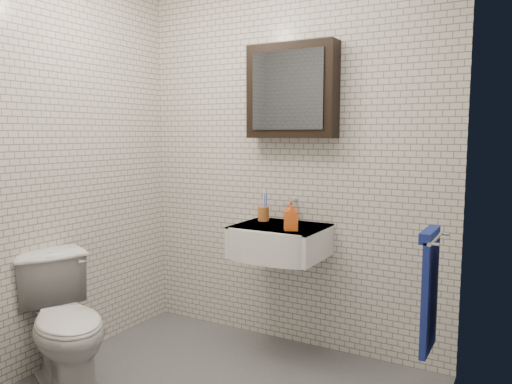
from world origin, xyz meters
TOP-DOWN VIEW (x-y plane):
  - room_shell at (0.00, 0.00)m, footprint 2.22×2.02m
  - washbasin at (0.05, 0.73)m, footprint 0.55×0.50m
  - faucet at (0.05, 0.93)m, footprint 0.06×0.20m
  - mirror_cabinet at (0.05, 0.93)m, footprint 0.60×0.15m
  - towel_rail at (1.04, 0.35)m, footprint 0.09×0.30m
  - toothbrush_cup at (-0.12, 0.87)m, footprint 0.08×0.08m
  - soap_bottle at (0.18, 0.66)m, footprint 0.11×0.11m
  - toilet at (-0.80, -0.21)m, footprint 0.84×0.68m

SIDE VIEW (x-z plane):
  - toilet at x=-0.80m, z-range 0.00..0.74m
  - towel_rail at x=1.04m, z-range 0.43..1.01m
  - washbasin at x=0.05m, z-range 0.66..0.86m
  - toothbrush_cup at x=-0.12m, z-range 0.80..1.01m
  - faucet at x=0.05m, z-range 0.84..0.99m
  - soap_bottle at x=0.18m, z-range 0.85..1.03m
  - room_shell at x=0.00m, z-range 0.21..2.72m
  - mirror_cabinet at x=0.05m, z-range 1.40..2.00m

